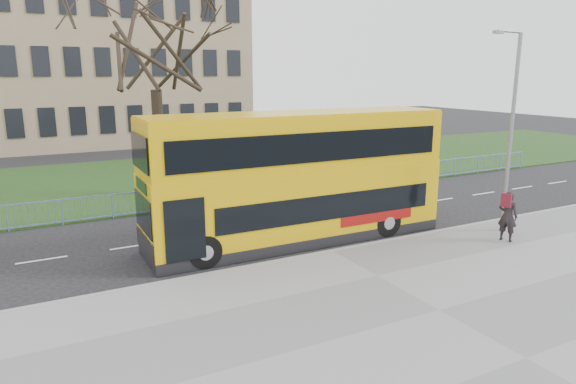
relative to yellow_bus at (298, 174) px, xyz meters
name	(u,v)px	position (x,y,z in m)	size (l,w,h in m)	color
ground	(309,241)	(0.31, -0.38, -2.53)	(120.00, 120.00, 0.00)	black
pavement	(439,312)	(0.31, -7.13, -2.47)	(80.00, 10.50, 0.12)	slate
kerb	(332,252)	(0.31, -1.93, -2.46)	(80.00, 0.20, 0.14)	gray
grass_verge	(193,175)	(0.31, 13.92, -2.49)	(80.00, 15.40, 0.08)	#1A3312
guard_railing	(241,192)	(0.31, 6.22, -1.98)	(40.00, 0.12, 1.10)	#6B89BF
bare_tree	(155,69)	(-2.69, 9.62, 3.83)	(8.79, 8.79, 12.56)	black
civic_building	(64,63)	(-4.69, 34.62, 4.47)	(30.00, 15.00, 14.00)	#8F775B
yellow_bus	(298,174)	(0.00, 0.00, 0.00)	(11.30, 2.85, 4.72)	#D7A709
pedestrian	(508,216)	(6.58, -3.99, -1.48)	(0.68, 0.45, 1.87)	black
street_lamp	(510,125)	(7.39, -3.06, 1.71)	(1.59, 0.29, 7.52)	gray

